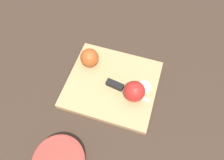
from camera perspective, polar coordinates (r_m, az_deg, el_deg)
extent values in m
plane|color=#38281E|center=(0.79, 0.00, -1.47)|extent=(4.00, 4.00, 0.00)
cube|color=tan|center=(0.79, 0.00, -1.11)|extent=(0.34, 0.31, 0.02)
sphere|color=#AD4C1E|center=(0.80, -5.88, 5.81)|extent=(0.07, 0.07, 0.07)
cylinder|color=#EFE5C6|center=(0.80, -5.57, 6.07)|extent=(0.06, 0.03, 0.06)
sphere|color=red|center=(0.72, 5.88, -2.96)|extent=(0.07, 0.07, 0.07)
cylinder|color=#EFE5C6|center=(0.73, 5.49, -2.66)|extent=(0.03, 0.06, 0.07)
cube|color=silver|center=(0.76, 6.27, -3.96)|extent=(0.10, 0.02, 0.00)
cube|color=black|center=(0.76, 0.73, -1.26)|extent=(0.06, 0.03, 0.02)
cylinder|color=#EFE5C6|center=(0.77, 8.39, -1.78)|extent=(0.05, 0.05, 0.01)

